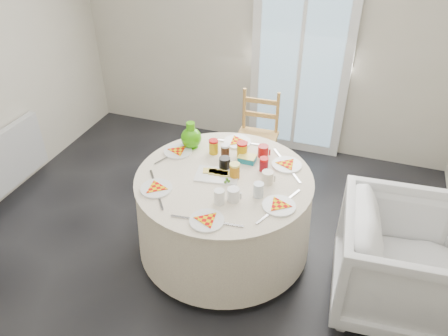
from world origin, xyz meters
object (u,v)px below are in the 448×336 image
(radiator, at_px, (3,163))
(table, at_px, (224,213))
(armchair, at_px, (403,263))
(wooden_chair, at_px, (256,134))
(green_pitcher, at_px, (191,130))

(radiator, height_order, table, table)
(table, distance_m, armchair, 1.33)
(wooden_chair, xyz_separation_m, green_pitcher, (-0.34, -0.79, 0.40))
(wooden_chair, height_order, armchair, wooden_chair)
(table, height_order, green_pitcher, green_pitcher)
(green_pitcher, bearing_deg, armchair, -17.74)
(table, height_order, wooden_chair, wooden_chair)
(table, height_order, armchair, armchair)
(radiator, xyz_separation_m, wooden_chair, (2.08, 1.11, 0.09))
(radiator, xyz_separation_m, green_pitcher, (1.74, 0.32, 0.49))
(table, bearing_deg, green_pitcher, 141.06)
(radiator, bearing_deg, wooden_chair, 27.98)
(radiator, bearing_deg, green_pitcher, 10.43)
(radiator, relative_size, armchair, 1.15)
(armchair, distance_m, green_pitcher, 1.83)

